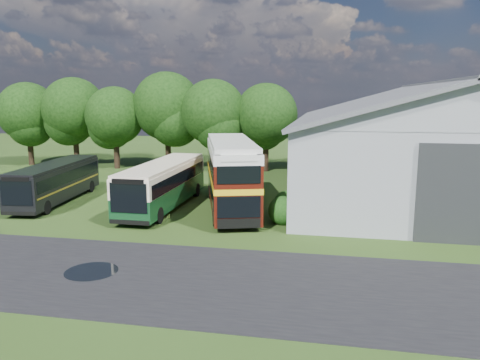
% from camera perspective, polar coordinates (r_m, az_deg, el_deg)
% --- Properties ---
extents(ground, '(120.00, 120.00, 0.00)m').
position_cam_1_polar(ground, '(22.81, -10.67, -8.50)').
color(ground, '#273E13').
rests_on(ground, ground).
extents(asphalt_road, '(60.00, 8.00, 0.02)m').
position_cam_1_polar(asphalt_road, '(19.22, -5.52, -12.02)').
color(asphalt_road, black).
rests_on(asphalt_road, ground).
extents(puddle, '(2.20, 2.20, 0.01)m').
position_cam_1_polar(puddle, '(20.88, -17.66, -10.62)').
color(puddle, black).
rests_on(puddle, ground).
extents(storage_shed, '(18.80, 24.80, 8.15)m').
position_cam_1_polar(storage_shed, '(36.78, 21.79, 4.71)').
color(storage_shed, gray).
rests_on(storage_shed, ground).
extents(tree_far_left, '(6.12, 6.12, 8.64)m').
position_cam_1_polar(tree_far_left, '(53.96, -24.46, 7.56)').
color(tree_far_left, black).
rests_on(tree_far_left, ground).
extents(tree_left_a, '(6.46, 6.46, 9.12)m').
position_cam_1_polar(tree_left_a, '(51.66, -19.60, 8.15)').
color(tree_left_a, black).
rests_on(tree_left_a, ground).
extents(tree_left_b, '(5.78, 5.78, 8.16)m').
position_cam_1_polar(tree_left_b, '(48.44, -15.01, 7.55)').
color(tree_left_b, black).
rests_on(tree_left_b, ground).
extents(tree_mid, '(6.80, 6.80, 9.60)m').
position_cam_1_polar(tree_mid, '(47.66, -8.89, 8.86)').
color(tree_mid, black).
rests_on(tree_mid, ground).
extents(tree_right_a, '(6.26, 6.26, 8.83)m').
position_cam_1_polar(tree_right_a, '(45.25, -3.28, 8.26)').
color(tree_right_a, black).
rests_on(tree_right_a, ground).
extents(tree_right_b, '(5.98, 5.98, 8.45)m').
position_cam_1_polar(tree_right_b, '(45.08, 3.21, 7.94)').
color(tree_right_b, black).
rests_on(tree_right_b, ground).
extents(shrub_front, '(1.70, 1.70, 1.70)m').
position_cam_1_polar(shrub_front, '(27.14, 5.24, -5.31)').
color(shrub_front, '#194714').
rests_on(shrub_front, ground).
extents(shrub_mid, '(1.60, 1.60, 1.60)m').
position_cam_1_polar(shrub_mid, '(29.06, 5.64, -4.26)').
color(shrub_mid, '#194714').
rests_on(shrub_mid, ground).
extents(bus_green_single, '(2.55, 10.73, 2.96)m').
position_cam_1_polar(bus_green_single, '(30.91, -9.32, -0.48)').
color(bus_green_single, black).
rests_on(bus_green_single, ground).
extents(bus_maroon_double, '(5.57, 10.86, 4.53)m').
position_cam_1_polar(bus_maroon_double, '(29.64, -1.09, 0.54)').
color(bus_maroon_double, black).
rests_on(bus_maroon_double, ground).
extents(bus_dark_single, '(3.26, 9.93, 2.69)m').
position_cam_1_polar(bus_dark_single, '(34.60, -21.53, -0.16)').
color(bus_dark_single, black).
rests_on(bus_dark_single, ground).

